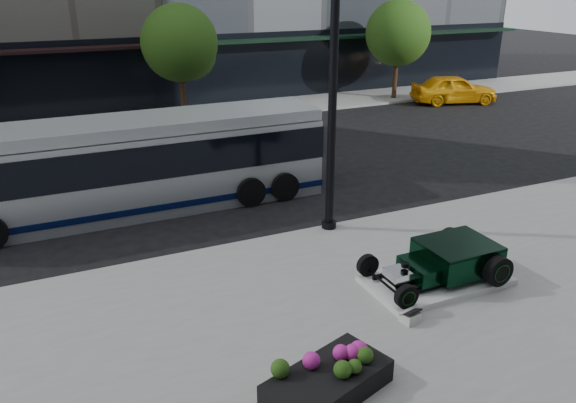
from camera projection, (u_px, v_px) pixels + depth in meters
name	position (u px, v px, depth m)	size (l,w,h in m)	color
ground	(260.00, 212.00, 17.85)	(120.00, 120.00, 0.00)	black
sidewalk_far	(161.00, 117.00, 29.66)	(70.00, 4.00, 0.12)	gray
street_trees	(182.00, 46.00, 27.94)	(29.80, 3.80, 5.70)	black
display_plinth	(436.00, 280.00, 13.43)	(3.40, 1.80, 0.15)	silver
hot_rod	(449.00, 259.00, 13.37)	(3.22, 2.00, 0.81)	black
info_plaque	(411.00, 316.00, 11.90)	(0.45, 0.38, 0.31)	silver
lamppost	(332.00, 106.00, 15.12)	(0.43, 0.43, 7.75)	black
flower_planter	(328.00, 381.00, 9.78)	(2.50, 1.78, 0.74)	black
transit_bus	(134.00, 164.00, 17.57)	(12.12, 2.88, 2.92)	#A8ADB1
white_sedan	(269.00, 136.00, 23.86)	(1.92, 4.72, 1.37)	silver
yellow_taxi	(454.00, 89.00, 32.97)	(1.98, 4.92, 1.68)	#F7AC0E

